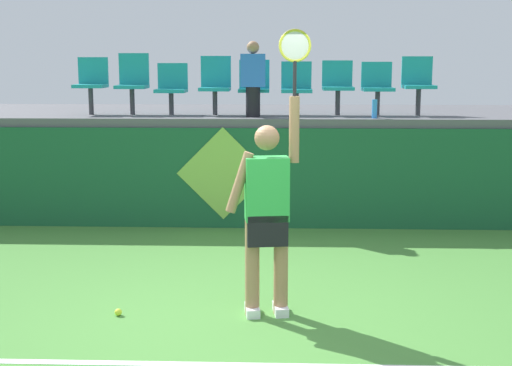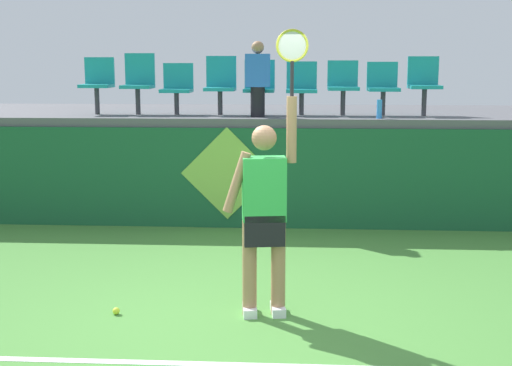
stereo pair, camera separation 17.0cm
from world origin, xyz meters
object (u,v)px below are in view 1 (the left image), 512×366
(tennis_player, at_px, (267,210))
(spectator_0, at_px, (253,78))
(stadium_chair_2, at_px, (172,86))
(stadium_chair_3, at_px, (215,83))
(water_bottle, at_px, (375,109))
(stadium_chair_0, at_px, (92,82))
(tennis_ball, at_px, (118,312))
(stadium_chair_6, at_px, (338,84))
(stadium_chair_5, at_px, (296,86))
(stadium_chair_4, at_px, (254,85))
(stadium_chair_1, at_px, (133,81))
(stadium_chair_7, at_px, (377,85))
(stadium_chair_8, at_px, (418,82))

(tennis_player, relative_size, spectator_0, 2.44)
(stadium_chair_2, height_order, stadium_chair_3, stadium_chair_3)
(water_bottle, xyz_separation_m, stadium_chair_0, (-4.05, 0.59, 0.35))
(tennis_player, distance_m, water_bottle, 3.84)
(tennis_ball, distance_m, spectator_0, 4.43)
(stadium_chair_2, xyz_separation_m, stadium_chair_6, (2.41, -0.00, 0.03))
(spectator_0, bearing_deg, stadium_chair_0, 170.57)
(stadium_chair_2, distance_m, stadium_chair_5, 1.81)
(stadium_chair_4, bearing_deg, water_bottle, -19.50)
(tennis_player, distance_m, stadium_chair_1, 4.70)
(tennis_ball, bearing_deg, stadium_chair_7, 55.85)
(stadium_chair_4, xyz_separation_m, stadium_chair_5, (0.61, -0.00, -0.01))
(stadium_chair_1, distance_m, stadium_chair_2, 0.58)
(stadium_chair_0, xyz_separation_m, stadium_chair_1, (0.61, 0.01, 0.02))
(stadium_chair_8, xyz_separation_m, spectator_0, (-2.36, -0.40, 0.06))
(tennis_player, xyz_separation_m, stadium_chair_7, (1.50, 4.10, 0.96))
(tennis_player, height_order, stadium_chair_2, tennis_player)
(stadium_chair_3, relative_size, stadium_chair_8, 1.01)
(tennis_ball, xyz_separation_m, stadium_chair_7, (2.85, 4.20, 1.90))
(tennis_ball, relative_size, stadium_chair_6, 0.08)
(spectator_0, bearing_deg, stadium_chair_2, 161.83)
(stadium_chair_1, bearing_deg, stadium_chair_6, -0.18)
(stadium_chair_0, height_order, stadium_chair_3, stadium_chair_3)
(stadium_chair_8, bearing_deg, stadium_chair_4, 179.95)
(spectator_0, bearing_deg, tennis_player, -85.73)
(stadium_chair_2, xyz_separation_m, stadium_chair_7, (2.98, -0.00, 0.02))
(tennis_player, height_order, water_bottle, tennis_player)
(stadium_chair_8, bearing_deg, stadium_chair_1, 179.92)
(spectator_0, bearing_deg, stadium_chair_1, 167.19)
(stadium_chair_1, xyz_separation_m, stadium_chair_2, (0.57, -0.01, -0.08))
(stadium_chair_7, bearing_deg, stadium_chair_3, 179.77)
(stadium_chair_2, xyz_separation_m, stadium_chair_4, (1.20, 0.00, 0.02))
(stadium_chair_2, xyz_separation_m, spectator_0, (1.20, -0.39, 0.13))
(stadium_chair_0, distance_m, stadium_chair_7, 4.15)
(stadium_chair_6, bearing_deg, water_bottle, -51.74)
(water_bottle, distance_m, stadium_chair_5, 1.24)
(tennis_ball, xyz_separation_m, stadium_chair_0, (-1.31, 4.20, 1.94))
(stadium_chair_3, height_order, stadium_chair_6, stadium_chair_3)
(stadium_chair_2, height_order, stadium_chair_5, stadium_chair_5)
(stadium_chair_3, relative_size, stadium_chair_6, 1.08)
(tennis_ball, height_order, stadium_chair_8, stadium_chair_8)
(stadium_chair_2, relative_size, stadium_chair_4, 0.94)
(stadium_chair_0, height_order, spectator_0, spectator_0)
(stadium_chair_7, bearing_deg, tennis_ball, -124.15)
(stadium_chair_2, bearing_deg, stadium_chair_5, 0.08)
(tennis_player, relative_size, stadium_chair_2, 3.43)
(water_bottle, bearing_deg, stadium_chair_1, 170.19)
(stadium_chair_3, relative_size, stadium_chair_7, 1.11)
(stadium_chair_8, bearing_deg, tennis_player, -116.88)
(tennis_ball, height_order, stadium_chair_3, stadium_chair_3)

